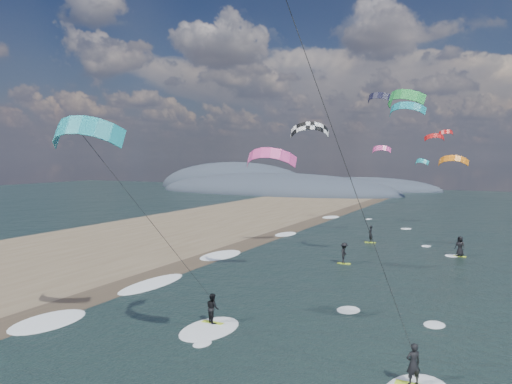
% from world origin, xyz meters
% --- Properties ---
extents(wet_sand_strip, '(3.00, 240.00, 0.00)m').
position_xyz_m(wet_sand_strip, '(-12.00, 10.00, 0.00)').
color(wet_sand_strip, '#382D23').
rests_on(wet_sand_strip, ground).
extents(coastal_hills, '(80.00, 41.00, 15.00)m').
position_xyz_m(coastal_hills, '(-44.84, 107.86, 0.00)').
color(coastal_hills, '#3D4756').
rests_on(coastal_hills, ground).
extents(kitesurfer_near_a, '(7.80, 9.17, 17.25)m').
position_xyz_m(kitesurfer_near_a, '(5.23, 2.03, 13.11)').
color(kitesurfer_near_a, '#C6EE2A').
rests_on(kitesurfer_near_a, ground).
extents(kitesurfer_near_b, '(6.95, 8.40, 11.62)m').
position_xyz_m(kitesurfer_near_b, '(-4.79, 5.50, 7.14)').
color(kitesurfer_near_b, '#C6EE2A').
rests_on(kitesurfer_near_b, ground).
extents(far_kitesurfers, '(10.05, 12.16, 1.84)m').
position_xyz_m(far_kitesurfers, '(2.33, 32.10, 0.91)').
color(far_kitesurfers, '#C6EE2A').
rests_on(far_kitesurfers, ground).
extents(bg_kite_field, '(14.78, 75.24, 9.56)m').
position_xyz_m(bg_kite_field, '(-0.53, 49.58, 12.05)').
color(bg_kite_field, red).
rests_on(bg_kite_field, ground).
extents(shoreline_surf, '(2.40, 79.40, 0.11)m').
position_xyz_m(shoreline_surf, '(-10.80, 14.75, 0.00)').
color(shoreline_surf, white).
rests_on(shoreline_surf, ground).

